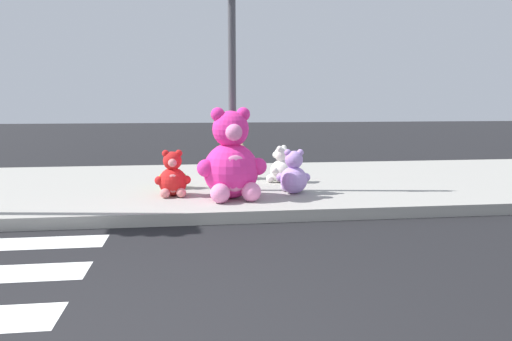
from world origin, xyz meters
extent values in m
cube|color=#9E9B93|center=(0.00, 5.20, 0.07)|extent=(28.00, 4.40, 0.15)
cylinder|color=#4C4C51|center=(1.00, 4.40, 1.75)|extent=(0.11, 0.11, 3.20)
sphere|color=#F22D93|center=(0.93, 3.85, 0.52)|extent=(0.74, 0.74, 0.74)
ellipsoid|color=pink|center=(0.96, 3.59, 0.52)|extent=(0.42, 0.21, 0.48)
sphere|color=#F22D93|center=(0.93, 3.85, 1.07)|extent=(0.49, 0.49, 0.49)
sphere|color=pink|center=(0.95, 3.64, 1.04)|extent=(0.22, 0.22, 0.22)
sphere|color=#F22D93|center=(1.10, 3.87, 1.27)|extent=(0.19, 0.19, 0.19)
sphere|color=#F22D93|center=(1.29, 3.80, 0.58)|extent=(0.23, 0.23, 0.23)
sphere|color=pink|center=(1.17, 3.56, 0.28)|extent=(0.25, 0.25, 0.25)
sphere|color=#F22D93|center=(0.76, 3.83, 1.27)|extent=(0.19, 0.19, 0.19)
sphere|color=#F22D93|center=(0.59, 3.72, 0.58)|extent=(0.23, 0.23, 0.23)
sphere|color=pink|center=(0.76, 3.51, 0.28)|extent=(0.25, 0.25, 0.25)
sphere|color=tan|center=(1.19, 5.45, 0.34)|extent=(0.38, 0.38, 0.38)
ellipsoid|color=beige|center=(1.07, 5.52, 0.34)|extent=(0.17, 0.22, 0.25)
sphere|color=tan|center=(1.19, 5.45, 0.62)|extent=(0.25, 0.25, 0.25)
sphere|color=beige|center=(1.09, 5.50, 0.61)|extent=(0.11, 0.11, 0.11)
sphere|color=tan|center=(1.15, 5.38, 0.72)|extent=(0.09, 0.09, 0.09)
sphere|color=tan|center=(1.06, 5.32, 0.37)|extent=(0.12, 0.12, 0.12)
sphere|color=beige|center=(1.00, 5.43, 0.21)|extent=(0.13, 0.13, 0.13)
sphere|color=tan|center=(1.23, 5.53, 0.72)|extent=(0.09, 0.09, 0.09)
sphere|color=tan|center=(1.23, 5.64, 0.37)|extent=(0.12, 0.12, 0.12)
sphere|color=beige|center=(1.09, 5.62, 0.21)|extent=(0.13, 0.13, 0.13)
sphere|color=#B28CD8|center=(1.83, 4.05, 0.34)|extent=(0.38, 0.38, 0.38)
ellipsoid|color=silver|center=(1.84, 4.18, 0.34)|extent=(0.22, 0.10, 0.25)
sphere|color=#B28CD8|center=(1.83, 4.05, 0.63)|extent=(0.25, 0.25, 0.25)
sphere|color=silver|center=(1.84, 4.15, 0.61)|extent=(0.11, 0.11, 0.11)
sphere|color=#B28CD8|center=(1.74, 4.05, 0.73)|extent=(0.10, 0.10, 0.10)
sphere|color=#B28CD8|center=(1.65, 4.11, 0.37)|extent=(0.12, 0.12, 0.12)
sphere|color=silver|center=(1.74, 4.22, 0.22)|extent=(0.13, 0.13, 0.13)
sphere|color=#B28CD8|center=(1.92, 4.04, 0.73)|extent=(0.10, 0.10, 0.10)
sphere|color=#B28CD8|center=(2.01, 4.08, 0.37)|extent=(0.12, 0.12, 0.12)
sphere|color=silver|center=(1.95, 4.20, 0.22)|extent=(0.13, 0.13, 0.13)
sphere|color=white|center=(1.83, 4.99, 0.33)|extent=(0.36, 0.36, 0.36)
ellipsoid|color=white|center=(1.72, 5.07, 0.33)|extent=(0.18, 0.21, 0.24)
sphere|color=white|center=(1.83, 4.99, 0.60)|extent=(0.24, 0.24, 0.24)
sphere|color=white|center=(1.75, 5.05, 0.59)|extent=(0.11, 0.11, 0.11)
sphere|color=white|center=(1.78, 4.92, 0.70)|extent=(0.09, 0.09, 0.09)
sphere|color=white|center=(1.69, 4.88, 0.36)|extent=(0.11, 0.11, 0.11)
sphere|color=white|center=(1.65, 5.00, 0.21)|extent=(0.12, 0.12, 0.12)
sphere|color=white|center=(1.88, 5.06, 0.70)|extent=(0.09, 0.09, 0.09)
sphere|color=white|center=(1.89, 5.16, 0.36)|extent=(0.11, 0.11, 0.11)
sphere|color=white|center=(1.76, 5.16, 0.21)|extent=(0.12, 0.12, 0.12)
sphere|color=#8CD133|center=(0.13, 4.69, 0.31)|extent=(0.31, 0.31, 0.31)
ellipsoid|color=#B8DE87|center=(0.13, 4.58, 0.31)|extent=(0.18, 0.08, 0.20)
sphere|color=#8CD133|center=(0.13, 4.69, 0.54)|extent=(0.21, 0.21, 0.21)
sphere|color=#B8DE87|center=(0.13, 4.60, 0.53)|extent=(0.09, 0.09, 0.09)
sphere|color=#8CD133|center=(0.20, 4.69, 0.62)|extent=(0.08, 0.08, 0.08)
sphere|color=#8CD133|center=(0.28, 4.66, 0.33)|extent=(0.10, 0.10, 0.10)
sphere|color=#B8DE87|center=(0.22, 4.56, 0.20)|extent=(0.11, 0.11, 0.11)
sphere|color=#8CD133|center=(0.05, 4.69, 0.62)|extent=(0.08, 0.08, 0.08)
sphere|color=#8CD133|center=(-0.02, 4.65, 0.33)|extent=(0.10, 0.10, 0.10)
sphere|color=#B8DE87|center=(0.05, 4.55, 0.20)|extent=(0.11, 0.11, 0.11)
sphere|color=red|center=(0.15, 4.10, 0.34)|extent=(0.39, 0.39, 0.39)
ellipsoid|color=#DB7B7B|center=(0.16, 3.96, 0.34)|extent=(0.22, 0.09, 0.25)
sphere|color=red|center=(0.15, 4.10, 0.63)|extent=(0.25, 0.25, 0.25)
sphere|color=#DB7B7B|center=(0.15, 3.99, 0.62)|extent=(0.12, 0.12, 0.12)
sphere|color=red|center=(0.24, 4.10, 0.73)|extent=(0.10, 0.10, 0.10)
sphere|color=red|center=(0.34, 4.06, 0.37)|extent=(0.12, 0.12, 0.12)
sphere|color=#DB7B7B|center=(0.26, 3.94, 0.22)|extent=(0.13, 0.13, 0.13)
sphere|color=red|center=(0.06, 4.10, 0.73)|extent=(0.10, 0.10, 0.10)
sphere|color=red|center=(-0.03, 4.05, 0.37)|extent=(0.12, 0.12, 0.12)
sphere|color=#DB7B7B|center=(0.05, 3.93, 0.22)|extent=(0.13, 0.13, 0.13)
camera|label=1|loc=(0.41, -2.58, 1.44)|focal=34.19mm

